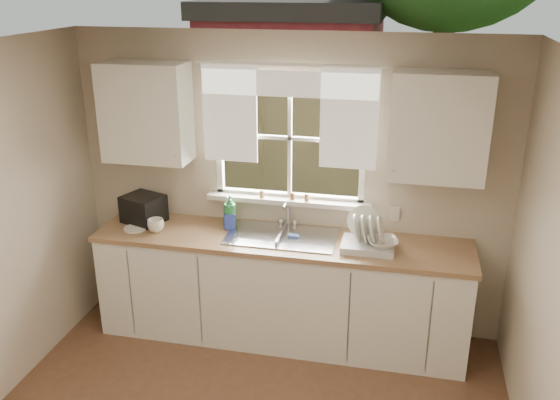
% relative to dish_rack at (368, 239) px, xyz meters
% --- Properties ---
extents(room_walls, '(3.62, 4.02, 2.50)m').
position_rel_dish_rack_xyz_m(room_walls, '(-0.69, -1.71, 0.25)').
color(room_walls, beige).
rests_on(room_walls, ground).
extents(ceiling, '(3.60, 4.00, 0.02)m').
position_rel_dish_rack_xyz_m(ceiling, '(-0.69, -1.64, 1.51)').
color(ceiling, silver).
rests_on(ceiling, room_walls).
extents(window, '(1.38, 0.16, 1.06)m').
position_rel_dish_rack_xyz_m(window, '(-0.69, 0.36, 0.50)').
color(window, white).
rests_on(window, room_walls).
extents(curtains, '(1.50, 0.03, 0.81)m').
position_rel_dish_rack_xyz_m(curtains, '(-0.69, 0.30, 0.95)').
color(curtains, white).
rests_on(curtains, room_walls).
extents(base_cabinets, '(3.00, 0.62, 0.87)m').
position_rel_dish_rack_xyz_m(base_cabinets, '(-0.69, 0.04, -0.55)').
color(base_cabinets, white).
rests_on(base_cabinets, ground).
extents(countertop, '(3.04, 0.65, 0.04)m').
position_rel_dish_rack_xyz_m(countertop, '(-0.69, 0.04, -0.10)').
color(countertop, '#9D754E').
rests_on(countertop, base_cabinets).
extents(upper_cabinet_left, '(0.70, 0.33, 0.80)m').
position_rel_dish_rack_xyz_m(upper_cabinet_left, '(-1.84, 0.18, 0.86)').
color(upper_cabinet_left, white).
rests_on(upper_cabinet_left, room_walls).
extents(upper_cabinet_right, '(0.70, 0.33, 0.80)m').
position_rel_dish_rack_xyz_m(upper_cabinet_right, '(0.46, 0.18, 0.86)').
color(upper_cabinet_right, white).
rests_on(upper_cabinet_right, room_walls).
extents(wall_outlet, '(0.08, 0.01, 0.12)m').
position_rel_dish_rack_xyz_m(wall_outlet, '(0.19, 0.34, 0.09)').
color(wall_outlet, beige).
rests_on(wall_outlet, room_walls).
extents(sill_jars, '(0.42, 0.04, 0.06)m').
position_rel_dish_rack_xyz_m(sill_jars, '(-0.70, 0.30, 0.19)').
color(sill_jars, brown).
rests_on(sill_jars, window).
extents(sink, '(0.88, 0.52, 0.40)m').
position_rel_dish_rack_xyz_m(sink, '(-0.69, 0.07, -0.15)').
color(sink, '#B7B7BC').
rests_on(sink, countertop).
extents(dish_rack, '(0.40, 0.31, 0.30)m').
position_rel_dish_rack_xyz_m(dish_rack, '(0.00, 0.00, 0.00)').
color(dish_rack, silver).
rests_on(dish_rack, countertop).
extents(bowl, '(0.27, 0.27, 0.06)m').
position_rel_dish_rack_xyz_m(bowl, '(0.12, -0.05, 0.01)').
color(bowl, white).
rests_on(bowl, dish_rack).
extents(soap_bottle_a, '(0.12, 0.12, 0.29)m').
position_rel_dish_rack_xyz_m(soap_bottle_a, '(-1.15, 0.16, 0.07)').
color(soap_bottle_a, '#2A8238').
rests_on(soap_bottle_a, countertop).
extents(soap_bottle_b, '(0.12, 0.12, 0.21)m').
position_rel_dish_rack_xyz_m(soap_bottle_b, '(-1.15, 0.14, 0.03)').
color(soap_bottle_b, '#3144B9').
rests_on(soap_bottle_b, countertop).
extents(soap_bottle_c, '(0.12, 0.12, 0.15)m').
position_rel_dish_rack_xyz_m(soap_bottle_c, '(-1.84, 0.18, -0.00)').
color(soap_bottle_c, beige).
rests_on(soap_bottle_c, countertop).
extents(saucer, '(0.19, 0.19, 0.01)m').
position_rel_dish_rack_xyz_m(saucer, '(-1.92, -0.05, -0.07)').
color(saucer, white).
rests_on(saucer, countertop).
extents(cup, '(0.18, 0.18, 0.11)m').
position_rel_dish_rack_xyz_m(cup, '(-1.73, -0.05, -0.02)').
color(cup, white).
rests_on(cup, countertop).
extents(black_appliance, '(0.39, 0.36, 0.23)m').
position_rel_dish_rack_xyz_m(black_appliance, '(-1.91, 0.13, 0.04)').
color(black_appliance, black).
rests_on(black_appliance, countertop).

